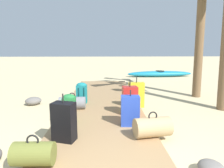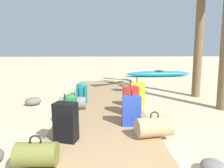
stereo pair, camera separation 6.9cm
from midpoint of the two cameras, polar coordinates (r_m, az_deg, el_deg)
The scene contains 13 objects.
ground_plane at distance 4.87m, azimuth -2.52°, elevation -8.76°, with size 60.00×60.00×0.00m, color #CCB789.
boardwalk at distance 5.55m, azimuth -2.48°, elevation -5.90°, with size 1.98×7.25×0.08m, color #9E7A51.
duffel_bag_grey at distance 5.09m, azimuth -10.95°, elevation -5.33°, with size 0.66×0.32×0.42m.
suitcase_yellow at distance 5.15m, azimuth 7.38°, elevation -3.09°, with size 0.39×0.18×0.79m.
suitcase_blue at distance 3.95m, azimuth 5.74°, elevation -7.63°, with size 0.37×0.23×0.72m.
duffel_bag_tan at distance 3.57m, azimuth 12.06°, elevation -12.00°, with size 0.67×0.44×0.45m.
suitcase_black at distance 3.39m, azimuth -13.05°, elevation -10.52°, with size 0.41×0.33×0.80m.
backpack_teal at distance 5.58m, azimuth -8.34°, elevation -2.31°, with size 0.29×0.25×0.57m.
backpack_green at distance 4.21m, azimuth -11.71°, elevation -6.55°, with size 0.27×0.25×0.58m.
suitcase_red at distance 4.58m, azimuth 5.54°, elevation -4.72°, with size 0.35×0.26×0.81m.
duffel_bag_olive at distance 2.92m, azimuth -20.92°, elevation -18.15°, with size 0.54×0.33×0.42m.
kayak at distance 11.30m, azimuth 13.70°, elevation 2.88°, with size 3.62×0.81×0.32m.
rock_left_mid at distance 6.04m, azimuth -21.34°, elevation -4.55°, with size 0.44×0.36×0.22m, color slate.
Camera 1 is at (0.07, -1.69, 1.61)m, focal length 31.86 mm.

